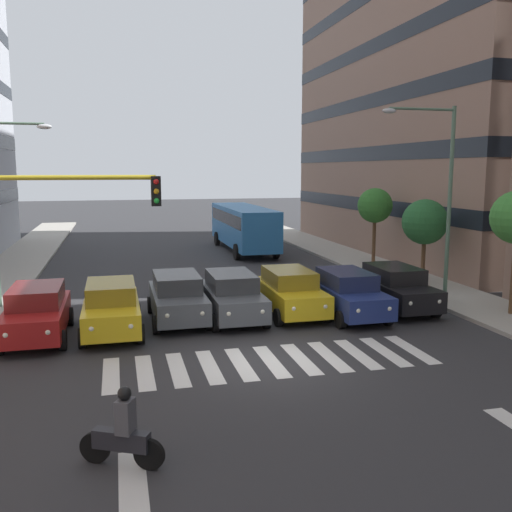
# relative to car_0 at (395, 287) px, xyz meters

# --- Properties ---
(ground_plane) EXTENTS (180.00, 180.00, 0.00)m
(ground_plane) POSITION_rel_car_0_xyz_m (6.39, 4.68, -0.89)
(ground_plane) COLOR #2D2D30
(building_left_block_0) EXTENTS (9.21, 25.10, 29.16)m
(building_left_block_0) POSITION_rel_car_0_xyz_m (-9.67, -14.28, 13.70)
(building_left_block_0) COLOR #846656
(building_left_block_0) RESTS_ON ground_plane
(crosswalk_markings) EXTENTS (9.45, 2.80, 0.01)m
(crosswalk_markings) POSITION_rel_car_0_xyz_m (6.39, 4.68, -0.88)
(crosswalk_markings) COLOR silver
(crosswalk_markings) RESTS_ON ground_plane
(lane_arrow_1) EXTENTS (0.50, 2.20, 0.01)m
(lane_arrow_1) POSITION_rel_car_0_xyz_m (10.49, 10.18, -0.88)
(lane_arrow_1) COLOR silver
(lane_arrow_1) RESTS_ON ground_plane
(car_0) EXTENTS (2.02, 4.44, 1.72)m
(car_0) POSITION_rel_car_0_xyz_m (0.00, 0.00, 0.00)
(car_0) COLOR black
(car_0) RESTS_ON ground_plane
(car_1) EXTENTS (2.02, 4.44, 1.72)m
(car_1) POSITION_rel_car_0_xyz_m (2.24, 0.52, 0.00)
(car_1) COLOR navy
(car_1) RESTS_ON ground_plane
(car_2) EXTENTS (2.02, 4.44, 1.72)m
(car_2) POSITION_rel_car_0_xyz_m (4.25, -0.29, 0.00)
(car_2) COLOR gold
(car_2) RESTS_ON ground_plane
(car_3) EXTENTS (2.02, 4.44, 1.72)m
(car_3) POSITION_rel_car_0_xyz_m (6.54, -0.15, 0.00)
(car_3) COLOR #474C51
(car_3) RESTS_ON ground_plane
(car_4) EXTENTS (2.02, 4.44, 1.72)m
(car_4) POSITION_rel_car_0_xyz_m (8.53, -0.40, 0.00)
(car_4) COLOR #474C51
(car_4) RESTS_ON ground_plane
(car_5) EXTENTS (2.02, 4.44, 1.72)m
(car_5) POSITION_rel_car_0_xyz_m (10.86, 0.58, 0.00)
(car_5) COLOR gold
(car_5) RESTS_ON ground_plane
(car_6) EXTENTS (2.02, 4.44, 1.72)m
(car_6) POSITION_rel_car_0_xyz_m (13.23, 0.65, 0.00)
(car_6) COLOR maroon
(car_6) RESTS_ON ground_plane
(bus_behind_traffic) EXTENTS (2.78, 10.50, 3.00)m
(bus_behind_traffic) POSITION_rel_car_0_xyz_m (2.24, -17.22, 0.97)
(bus_behind_traffic) COLOR #286BAD
(bus_behind_traffic) RESTS_ON ground_plane
(motorcycle_with_rider) EXTENTS (1.56, 0.87, 1.57)m
(motorcycle_with_rider) POSITION_rel_car_0_xyz_m (10.63, 9.60, -0.24)
(motorcycle_with_rider) COLOR black
(motorcycle_with_rider) RESTS_ON ground_plane
(traffic_light_gantry) EXTENTS (4.81, 0.36, 5.50)m
(traffic_light_gantry) POSITION_rel_car_0_xyz_m (12.78, 5.09, 2.85)
(traffic_light_gantry) COLOR #AD991E
(traffic_light_gantry) RESTS_ON ground_plane
(street_lamp_left) EXTENTS (3.15, 0.28, 7.80)m
(street_lamp_left) POSITION_rel_car_0_xyz_m (-1.91, -0.26, 4.01)
(street_lamp_left) COLOR #4C6B56
(street_lamp_left) RESTS_ON sidewalk_left
(street_lamp_right) EXTENTS (2.39, 0.28, 7.23)m
(street_lamp_right) POSITION_rel_car_0_xyz_m (14.83, -3.71, 3.62)
(street_lamp_right) COLOR #4C6B56
(street_lamp_right) RESTS_ON sidewalk_right
(street_tree_1) EXTENTS (2.14, 2.14, 3.98)m
(street_tree_1) POSITION_rel_car_0_xyz_m (-3.52, -3.90, 2.16)
(street_tree_1) COLOR #513823
(street_tree_1) RESTS_ON sidewalk_left
(street_tree_2) EXTENTS (1.93, 1.93, 4.33)m
(street_tree_2) POSITION_rel_car_0_xyz_m (-3.39, -8.94, 2.60)
(street_tree_2) COLOR #513823
(street_tree_2) RESTS_ON sidewalk_left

